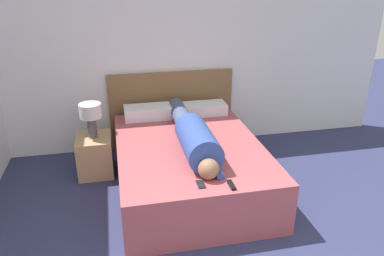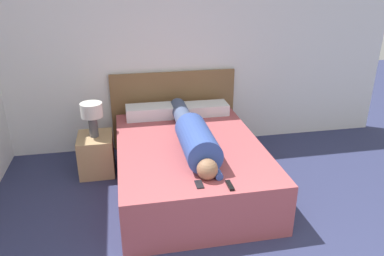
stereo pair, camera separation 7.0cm
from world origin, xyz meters
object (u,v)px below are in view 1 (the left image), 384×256
(table_lamp, at_px, (91,114))
(cell_phone, at_px, (201,184))
(nightstand, at_px, (95,155))
(tv_remote, at_px, (231,185))
(person_lying, at_px, (193,135))
(pillow_near_headboard, at_px, (148,112))
(pillow_second, at_px, (204,109))
(bed, at_px, (189,165))

(table_lamp, bearing_deg, cell_phone, -55.51)
(nightstand, xyz_separation_m, tv_remote, (1.21, -1.47, 0.31))
(person_lying, height_order, tv_remote, person_lying)
(pillow_near_headboard, height_order, pillow_second, pillow_near_headboard)
(nightstand, bearing_deg, tv_remote, -50.49)
(table_lamp, relative_size, pillow_second, 0.73)
(table_lamp, distance_m, tv_remote, 1.92)
(pillow_near_headboard, bearing_deg, cell_phone, -80.67)
(pillow_near_headboard, distance_m, tv_remote, 1.86)
(table_lamp, bearing_deg, pillow_second, 12.37)
(bed, bearing_deg, pillow_near_headboard, 112.09)
(bed, height_order, table_lamp, table_lamp)
(bed, height_order, tv_remote, tv_remote)
(table_lamp, xyz_separation_m, cell_phone, (0.96, -1.39, -0.21))
(table_lamp, relative_size, person_lying, 0.23)
(cell_phone, bearing_deg, pillow_second, 75.12)
(pillow_near_headboard, relative_size, cell_phone, 4.52)
(table_lamp, height_order, tv_remote, table_lamp)
(tv_remote, bearing_deg, nightstand, 129.51)
(nightstand, height_order, tv_remote, tv_remote)
(table_lamp, distance_m, cell_phone, 1.70)
(nightstand, height_order, cell_phone, cell_phone)
(nightstand, relative_size, cell_phone, 3.68)
(bed, xyz_separation_m, table_lamp, (-1.03, 0.55, 0.48))
(person_lying, bearing_deg, pillow_near_headboard, 111.24)
(person_lying, relative_size, cell_phone, 13.92)
(cell_phone, bearing_deg, pillow_near_headboard, 99.33)
(table_lamp, height_order, pillow_second, table_lamp)
(table_lamp, bearing_deg, tv_remote, -50.49)
(nightstand, relative_size, person_lying, 0.26)
(nightstand, distance_m, person_lying, 1.31)
(nightstand, bearing_deg, bed, -28.26)
(table_lamp, bearing_deg, person_lying, -31.85)
(pillow_second, bearing_deg, bed, -113.94)
(nightstand, distance_m, cell_phone, 1.72)
(bed, relative_size, cell_phone, 15.99)
(bed, relative_size, pillow_near_headboard, 3.54)
(table_lamp, relative_size, tv_remote, 2.72)
(person_lying, bearing_deg, nightstand, 148.15)
(bed, distance_m, tv_remote, 0.98)
(tv_remote, bearing_deg, cell_phone, 163.28)
(table_lamp, height_order, cell_phone, table_lamp)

